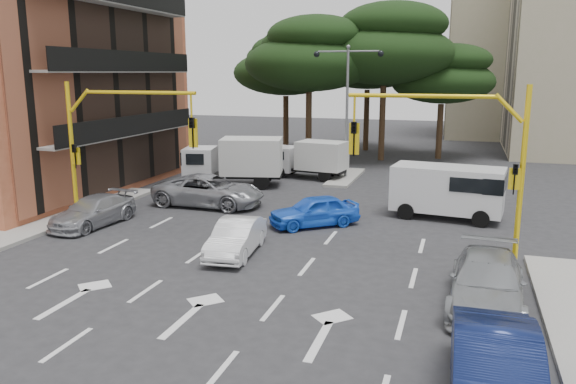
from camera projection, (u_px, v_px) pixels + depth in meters
name	position (u px, v px, depth m)	size (l,w,h in m)	color
ground	(251.00, 261.00, 19.33)	(120.00, 120.00, 0.00)	#28282B
median_strip	(345.00, 177.00, 34.24)	(1.40, 6.00, 0.15)	gray
apartment_beige_far	(536.00, 51.00, 54.84)	(16.20, 12.15, 16.70)	tan
pine_left_near	(310.00, 54.00, 39.37)	(9.15, 9.15, 10.23)	#382616
pine_center	(386.00, 44.00, 39.63)	(9.98, 9.98, 11.16)	#382616
pine_left_far	(286.00, 65.00, 44.13)	(8.32, 8.32, 9.30)	#382616
pine_right	(444.00, 74.00, 40.76)	(7.49, 7.49, 8.37)	#382616
pine_back	(369.00, 56.00, 45.03)	(9.15, 9.15, 10.23)	#382616
signal_mast_right	(465.00, 150.00, 18.38)	(5.79, 0.37, 6.00)	yellow
signal_mast_left	(108.00, 136.00, 22.37)	(5.79, 0.37, 6.00)	yellow
street_lamp_center	(347.00, 88.00, 33.12)	(4.16, 0.36, 7.77)	slate
car_white_hatch	(236.00, 238.00, 19.89)	(1.32, 3.78, 1.25)	silver
car_blue_compact	(314.00, 211.00, 23.59)	(1.54, 3.82, 1.30)	blue
car_silver_wagon	(93.00, 211.00, 23.66)	(1.72, 4.24, 1.23)	#9E9FA5
car_silver_cross_a	(209.00, 191.00, 27.14)	(2.48, 5.37, 1.49)	#9C9EA4
car_navy_parked	(496.00, 373.00, 10.68)	(1.62, 4.65, 1.53)	#0D1742
car_silver_parked	(487.00, 282.00, 15.43)	(1.98, 4.86, 1.41)	#909497
van_white	(447.00, 192.00, 24.80)	(2.14, 4.72, 2.36)	silver
box_truck_a	(234.00, 162.00, 31.78)	(2.34, 5.57, 2.74)	silver
box_truck_b	(309.00, 159.00, 34.19)	(1.96, 4.67, 2.30)	silver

